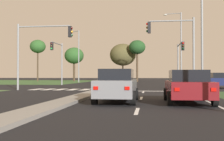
% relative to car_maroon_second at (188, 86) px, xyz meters
% --- Properties ---
extents(ground_plane, '(200.00, 200.00, 0.00)m').
position_rel_car_maroon_second_xyz_m(ground_plane, '(-5.75, 17.17, -0.80)').
color(ground_plane, black).
extents(grass_verge_far_left, '(35.00, 35.00, 0.01)m').
position_rel_car_maroon_second_xyz_m(grass_verge_far_left, '(-31.25, 41.67, -0.79)').
color(grass_verge_far_left, '#385B2D').
rests_on(grass_verge_far_left, ground).
extents(median_island_near, '(1.20, 22.00, 0.14)m').
position_rel_car_maroon_second_xyz_m(median_island_near, '(-5.75, -1.83, -0.73)').
color(median_island_near, gray).
rests_on(median_island_near, ground).
extents(median_island_far, '(1.20, 36.00, 0.14)m').
position_rel_car_maroon_second_xyz_m(median_island_far, '(-5.75, 42.17, -0.73)').
color(median_island_far, '#ADA89E').
rests_on(median_island_far, ground).
extents(lane_dash_second, '(0.14, 2.00, 0.01)m').
position_rel_car_maroon_second_xyz_m(lane_dash_second, '(-2.25, -3.39, -0.79)').
color(lane_dash_second, silver).
rests_on(lane_dash_second, ground).
extents(lane_dash_third, '(0.14, 2.00, 0.01)m').
position_rel_car_maroon_second_xyz_m(lane_dash_third, '(-2.25, 2.61, -0.79)').
color(lane_dash_third, silver).
rests_on(lane_dash_third, ground).
extents(lane_dash_fourth, '(0.14, 2.00, 0.01)m').
position_rel_car_maroon_second_xyz_m(lane_dash_fourth, '(-2.25, 8.61, -0.79)').
color(lane_dash_fourth, silver).
rests_on(lane_dash_fourth, ground).
extents(edge_line_right, '(0.14, 24.00, 0.01)m').
position_rel_car_maroon_second_xyz_m(edge_line_right, '(1.10, -0.83, -0.79)').
color(edge_line_right, silver).
rests_on(edge_line_right, ground).
extents(stop_bar_near, '(6.40, 0.50, 0.01)m').
position_rel_car_maroon_second_xyz_m(stop_bar_near, '(-1.95, 10.17, -0.79)').
color(stop_bar_near, silver).
rests_on(stop_bar_near, ground).
extents(crosswalk_bar_near, '(0.70, 2.80, 0.01)m').
position_rel_car_maroon_second_xyz_m(crosswalk_bar_near, '(-12.15, 11.97, -0.79)').
color(crosswalk_bar_near, silver).
rests_on(crosswalk_bar_near, ground).
extents(crosswalk_bar_second, '(0.70, 2.80, 0.01)m').
position_rel_car_maroon_second_xyz_m(crosswalk_bar_second, '(-11.00, 11.97, -0.79)').
color(crosswalk_bar_second, silver).
rests_on(crosswalk_bar_second, ground).
extents(crosswalk_bar_third, '(0.70, 2.80, 0.01)m').
position_rel_car_maroon_second_xyz_m(crosswalk_bar_third, '(-9.85, 11.97, -0.79)').
color(crosswalk_bar_third, silver).
rests_on(crosswalk_bar_third, ground).
extents(crosswalk_bar_fourth, '(0.70, 2.80, 0.01)m').
position_rel_car_maroon_second_xyz_m(crosswalk_bar_fourth, '(-8.70, 11.97, -0.79)').
color(crosswalk_bar_fourth, silver).
rests_on(crosswalk_bar_fourth, ground).
extents(crosswalk_bar_fifth, '(0.70, 2.80, 0.01)m').
position_rel_car_maroon_second_xyz_m(crosswalk_bar_fifth, '(-7.55, 11.97, -0.79)').
color(crosswalk_bar_fifth, silver).
rests_on(crosswalk_bar_fifth, ground).
extents(crosswalk_bar_sixth, '(0.70, 2.80, 0.01)m').
position_rel_car_maroon_second_xyz_m(crosswalk_bar_sixth, '(-6.40, 11.97, -0.79)').
color(crosswalk_bar_sixth, silver).
rests_on(crosswalk_bar_sixth, ground).
extents(car_maroon_second, '(2.07, 4.58, 1.55)m').
position_rel_car_maroon_second_xyz_m(car_maroon_second, '(0.00, 0.00, 0.00)').
color(car_maroon_second, maroon).
rests_on(car_maroon_second, ground).
extents(car_grey_third, '(1.94, 4.48, 1.61)m').
position_rel_car_maroon_second_xyz_m(car_grey_third, '(-3.35, 0.07, 0.02)').
color(car_grey_third, slate).
rests_on(car_grey_third, ground).
extents(car_navy_fourth, '(4.27, 2.03, 1.55)m').
position_rel_car_maroon_second_xyz_m(car_navy_fourth, '(5.19, 15.87, -0.00)').
color(car_navy_fourth, '#161E47').
rests_on(car_navy_fourth, ground).
extents(traffic_signal_far_right, '(0.32, 5.79, 5.25)m').
position_rel_car_maroon_second_xyz_m(traffic_signal_far_right, '(1.85, 21.56, 2.90)').
color(traffic_signal_far_right, gray).
rests_on(traffic_signal_far_right, ground).
extents(traffic_signal_far_left, '(0.32, 4.44, 5.57)m').
position_rel_car_maroon_second_xyz_m(traffic_signal_far_left, '(-13.35, 22.18, 3.03)').
color(traffic_signal_far_left, gray).
rests_on(traffic_signal_far_left, ground).
extents(traffic_signal_near_left, '(5.08, 0.32, 5.87)m').
position_rel_car_maroon_second_xyz_m(traffic_signal_near_left, '(-11.54, 10.57, 3.26)').
color(traffic_signal_near_left, gray).
rests_on(traffic_signal_near_left, ground).
extents(traffic_signal_near_right, '(3.98, 0.32, 6.09)m').
position_rel_car_maroon_second_xyz_m(traffic_signal_near_right, '(0.51, 10.57, 3.33)').
color(traffic_signal_near_right, gray).
rests_on(traffic_signal_near_right, ground).
extents(street_lamp_second, '(0.79, 2.46, 9.29)m').
position_rel_car_maroon_second_xyz_m(street_lamp_second, '(2.83, 12.81, 4.42)').
color(street_lamp_second, gray).
rests_on(street_lamp_second, ground).
extents(street_lamp_third, '(2.62, 0.71, 10.51)m').
position_rel_car_maroon_second_xyz_m(street_lamp_third, '(2.67, 29.61, 5.04)').
color(street_lamp_third, gray).
rests_on(street_lamp_third, ground).
extents(street_lamp_fourth, '(2.11, 1.52, 9.39)m').
position_rel_car_maroon_second_xyz_m(street_lamp_fourth, '(-14.54, 37.54, 4.46)').
color(street_lamp_fourth, gray).
rests_on(street_lamp_fourth, ground).
extents(pedestrian_at_median, '(0.34, 0.34, 1.85)m').
position_rel_car_maroon_second_xyz_m(pedestrian_at_median, '(-5.81, 29.05, 0.48)').
color(pedestrian_at_median, '#9E8966').
rests_on(pedestrian_at_median, median_island_far).
extents(treeline_near, '(3.28, 3.28, 8.76)m').
position_rel_car_maroon_second_xyz_m(treeline_near, '(-25.06, 45.02, 6.49)').
color(treeline_near, '#423323').
rests_on(treeline_near, ground).
extents(treeline_second, '(4.19, 4.19, 7.38)m').
position_rel_car_maroon_second_xyz_m(treeline_second, '(-18.08, 48.38, 4.75)').
color(treeline_second, '#423323').
rests_on(treeline_second, ground).
extents(treeline_third, '(5.40, 5.40, 7.87)m').
position_rel_car_maroon_second_xyz_m(treeline_third, '(-7.22, 46.67, 4.77)').
color(treeline_third, '#423323').
rests_on(treeline_third, ground).
extents(treeline_fourth, '(3.26, 3.26, 8.24)m').
position_rel_car_maroon_second_xyz_m(treeline_fourth, '(-4.12, 43.87, 5.95)').
color(treeline_fourth, '#423323').
rests_on(treeline_fourth, ground).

